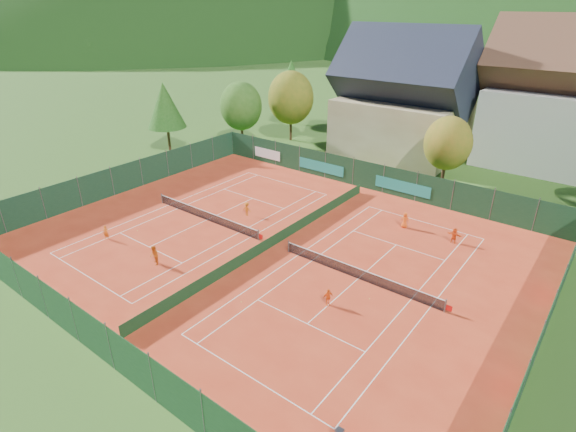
{
  "coord_description": "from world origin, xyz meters",
  "views": [
    {
      "loc": [
        20.77,
        -24.95,
        18.28
      ],
      "look_at": [
        0.0,
        2.0,
        2.0
      ],
      "focal_mm": 28.0,
      "sensor_mm": 36.0,
      "label": 1
    }
  ],
  "objects_px": {
    "ball_hopper": "(339,432)",
    "player_right_far_a": "(405,220)",
    "chalet": "(403,102)",
    "player_left_mid": "(154,256)",
    "player_left_far": "(247,209)",
    "player_left_near": "(106,232)",
    "player_right_far_b": "(454,236)",
    "player_right_near": "(328,297)"
  },
  "relations": [
    {
      "from": "ball_hopper",
      "to": "player_right_far_a",
      "type": "distance_m",
      "value": 23.09
    },
    {
      "from": "chalet",
      "to": "ball_hopper",
      "type": "relative_size",
      "value": 20.25
    },
    {
      "from": "chalet",
      "to": "player_right_far_a",
      "type": "bearing_deg",
      "value": -63.37
    },
    {
      "from": "chalet",
      "to": "ball_hopper",
      "type": "distance_m",
      "value": 45.96
    },
    {
      "from": "player_left_mid",
      "to": "player_right_far_a",
      "type": "bearing_deg",
      "value": 83.34
    },
    {
      "from": "player_left_far",
      "to": "player_right_far_a",
      "type": "relative_size",
      "value": 0.89
    },
    {
      "from": "player_left_mid",
      "to": "chalet",
      "type": "bearing_deg",
      "value": 115.23
    },
    {
      "from": "ball_hopper",
      "to": "player_left_near",
      "type": "distance_m",
      "value": 26.38
    },
    {
      "from": "player_left_near",
      "to": "player_right_far_b",
      "type": "relative_size",
      "value": 0.93
    },
    {
      "from": "ball_hopper",
      "to": "player_left_near",
      "type": "height_order",
      "value": "player_left_near"
    },
    {
      "from": "chalet",
      "to": "player_left_near",
      "type": "height_order",
      "value": "chalet"
    },
    {
      "from": "player_right_near",
      "to": "player_right_far_b",
      "type": "relative_size",
      "value": 0.93
    },
    {
      "from": "ball_hopper",
      "to": "chalet",
      "type": "bearing_deg",
      "value": 111.87
    },
    {
      "from": "chalet",
      "to": "player_left_far",
      "type": "distance_m",
      "value": 27.7
    },
    {
      "from": "player_right_near",
      "to": "player_right_far_a",
      "type": "distance_m",
      "value": 13.77
    },
    {
      "from": "player_right_near",
      "to": "player_right_far_b",
      "type": "bearing_deg",
      "value": 14.91
    },
    {
      "from": "chalet",
      "to": "player_right_far_a",
      "type": "height_order",
      "value": "chalet"
    },
    {
      "from": "player_right_far_a",
      "to": "player_right_far_b",
      "type": "xyz_separation_m",
      "value": [
        4.46,
        -0.11,
        -0.06
      ]
    },
    {
      "from": "player_right_near",
      "to": "player_right_far_a",
      "type": "relative_size",
      "value": 0.86
    },
    {
      "from": "chalet",
      "to": "player_left_far",
      "type": "bearing_deg",
      "value": -95.79
    },
    {
      "from": "player_left_mid",
      "to": "ball_hopper",
      "type": "bearing_deg",
      "value": 15.71
    },
    {
      "from": "ball_hopper",
      "to": "player_left_near",
      "type": "xyz_separation_m",
      "value": [
        -25.98,
        4.57,
        0.07
      ]
    },
    {
      "from": "ball_hopper",
      "to": "player_right_far_b",
      "type": "relative_size",
      "value": 0.59
    },
    {
      "from": "player_left_near",
      "to": "player_right_near",
      "type": "height_order",
      "value": "player_right_near"
    },
    {
      "from": "player_right_near",
      "to": "player_right_far_a",
      "type": "xyz_separation_m",
      "value": [
        -0.81,
        13.75,
        0.1
      ]
    },
    {
      "from": "chalet",
      "to": "player_right_near",
      "type": "relative_size",
      "value": 12.9
    },
    {
      "from": "player_left_near",
      "to": "player_right_near",
      "type": "bearing_deg",
      "value": -23.29
    },
    {
      "from": "player_left_near",
      "to": "player_right_far_a",
      "type": "relative_size",
      "value": 0.86
    },
    {
      "from": "chalet",
      "to": "player_right_far_b",
      "type": "bearing_deg",
      "value": -54.33
    },
    {
      "from": "ball_hopper",
      "to": "player_right_far_b",
      "type": "distance_m",
      "value": 22.07
    },
    {
      "from": "player_right_far_a",
      "to": "chalet",
      "type": "bearing_deg",
      "value": -80.49
    },
    {
      "from": "player_left_near",
      "to": "player_right_far_a",
      "type": "height_order",
      "value": "player_right_far_a"
    },
    {
      "from": "chalet",
      "to": "player_right_far_b",
      "type": "height_order",
      "value": "chalet"
    },
    {
      "from": "chalet",
      "to": "player_left_mid",
      "type": "distance_m",
      "value": 38.29
    },
    {
      "from": "ball_hopper",
      "to": "player_left_mid",
      "type": "height_order",
      "value": "player_left_mid"
    },
    {
      "from": "chalet",
      "to": "player_left_near",
      "type": "relative_size",
      "value": 12.97
    },
    {
      "from": "player_left_mid",
      "to": "player_left_far",
      "type": "distance_m",
      "value": 10.86
    },
    {
      "from": "player_right_near",
      "to": "player_right_far_b",
      "type": "height_order",
      "value": "player_right_far_b"
    },
    {
      "from": "player_left_mid",
      "to": "player_left_far",
      "type": "xyz_separation_m",
      "value": [
        -0.36,
        10.86,
        -0.14
      ]
    },
    {
      "from": "chalet",
      "to": "player_right_far_a",
      "type": "distance_m",
      "value": 23.37
    },
    {
      "from": "player_right_near",
      "to": "player_left_mid",
      "type": "bearing_deg",
      "value": 135.81
    },
    {
      "from": "player_left_far",
      "to": "ball_hopper",
      "type": "bearing_deg",
      "value": 133.93
    }
  ]
}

